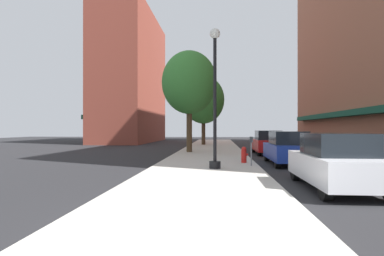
{
  "coord_description": "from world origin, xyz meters",
  "views": [
    {
      "loc": [
        0.56,
        -5.88,
        1.8
      ],
      "look_at": [
        -1.44,
        18.77,
        1.84
      ],
      "focal_mm": 30.35,
      "sensor_mm": 36.0,
      "label": 1
    }
  ],
  "objects_px": {
    "fire_hydrant": "(244,155)",
    "car_red": "(268,143)",
    "parking_meter_near": "(251,147)",
    "tree_near": "(203,100)",
    "lamppost": "(215,95)",
    "car_blue": "(288,148)",
    "tree_mid": "(189,83)",
    "car_white": "(335,162)"
  },
  "relations": [
    {
      "from": "lamppost",
      "to": "parking_meter_near",
      "type": "xyz_separation_m",
      "value": [
        1.63,
        1.15,
        -2.25
      ]
    },
    {
      "from": "tree_near",
      "to": "tree_mid",
      "type": "height_order",
      "value": "tree_mid"
    },
    {
      "from": "fire_hydrant",
      "to": "parking_meter_near",
      "type": "bearing_deg",
      "value": -79.34
    },
    {
      "from": "lamppost",
      "to": "car_white",
      "type": "distance_m",
      "value": 5.75
    },
    {
      "from": "tree_near",
      "to": "car_white",
      "type": "xyz_separation_m",
      "value": [
        4.99,
        -24.24,
        -4.02
      ]
    },
    {
      "from": "car_blue",
      "to": "parking_meter_near",
      "type": "bearing_deg",
      "value": -141.37
    },
    {
      "from": "car_blue",
      "to": "car_red",
      "type": "distance_m",
      "value": 6.53
    },
    {
      "from": "fire_hydrant",
      "to": "car_red",
      "type": "bearing_deg",
      "value": 72.54
    },
    {
      "from": "fire_hydrant",
      "to": "car_blue",
      "type": "bearing_deg",
      "value": 10.6
    },
    {
      "from": "lamppost",
      "to": "parking_meter_near",
      "type": "height_order",
      "value": "lamppost"
    },
    {
      "from": "fire_hydrant",
      "to": "car_red",
      "type": "relative_size",
      "value": 0.18
    },
    {
      "from": "lamppost",
      "to": "car_red",
      "type": "height_order",
      "value": "lamppost"
    },
    {
      "from": "fire_hydrant",
      "to": "parking_meter_near",
      "type": "distance_m",
      "value": 1.33
    },
    {
      "from": "car_white",
      "to": "lamppost",
      "type": "bearing_deg",
      "value": 135.35
    },
    {
      "from": "tree_mid",
      "to": "parking_meter_near",
      "type": "bearing_deg",
      "value": -66.96
    },
    {
      "from": "tree_near",
      "to": "car_red",
      "type": "xyz_separation_m",
      "value": [
        4.99,
        -11.11,
        -4.02
      ]
    },
    {
      "from": "fire_hydrant",
      "to": "tree_mid",
      "type": "xyz_separation_m",
      "value": [
        -3.33,
        7.15,
        4.57
      ]
    },
    {
      "from": "tree_near",
      "to": "tree_mid",
      "type": "xyz_separation_m",
      "value": [
        -0.52,
        -10.89,
        0.27
      ]
    },
    {
      "from": "tree_near",
      "to": "car_white",
      "type": "relative_size",
      "value": 1.69
    },
    {
      "from": "car_blue",
      "to": "fire_hydrant",
      "type": "bearing_deg",
      "value": -170.89
    },
    {
      "from": "lamppost",
      "to": "fire_hydrant",
      "type": "height_order",
      "value": "lamppost"
    },
    {
      "from": "tree_near",
      "to": "parking_meter_near",
      "type": "bearing_deg",
      "value": -81.03
    },
    {
      "from": "car_white",
      "to": "car_red",
      "type": "bearing_deg",
      "value": 92.15
    },
    {
      "from": "fire_hydrant",
      "to": "car_red",
      "type": "height_order",
      "value": "car_red"
    },
    {
      "from": "lamppost",
      "to": "tree_near",
      "type": "height_order",
      "value": "tree_near"
    },
    {
      "from": "parking_meter_near",
      "to": "tree_near",
      "type": "distance_m",
      "value": 19.9
    },
    {
      "from": "tree_near",
      "to": "fire_hydrant",
      "type": "bearing_deg",
      "value": -81.15
    },
    {
      "from": "tree_near",
      "to": "car_red",
      "type": "bearing_deg",
      "value": -65.79
    },
    {
      "from": "lamppost",
      "to": "parking_meter_near",
      "type": "distance_m",
      "value": 3.01
    },
    {
      "from": "parking_meter_near",
      "to": "tree_mid",
      "type": "distance_m",
      "value": 10.01
    },
    {
      "from": "fire_hydrant",
      "to": "parking_meter_near",
      "type": "relative_size",
      "value": 0.6
    },
    {
      "from": "parking_meter_near",
      "to": "fire_hydrant",
      "type": "bearing_deg",
      "value": 100.66
    },
    {
      "from": "car_blue",
      "to": "car_red",
      "type": "xyz_separation_m",
      "value": [
        0.0,
        6.53,
        0.0
      ]
    },
    {
      "from": "parking_meter_near",
      "to": "car_blue",
      "type": "xyz_separation_m",
      "value": [
        1.95,
        1.64,
        -0.14
      ]
    },
    {
      "from": "lamppost",
      "to": "tree_mid",
      "type": "distance_m",
      "value": 9.91
    },
    {
      "from": "car_white",
      "to": "fire_hydrant",
      "type": "bearing_deg",
      "value": 111.56
    },
    {
      "from": "fire_hydrant",
      "to": "parking_meter_near",
      "type": "xyz_separation_m",
      "value": [
        0.23,
        -1.23,
        0.43
      ]
    },
    {
      "from": "tree_near",
      "to": "car_white",
      "type": "bearing_deg",
      "value": -78.36
    },
    {
      "from": "tree_near",
      "to": "car_red",
      "type": "relative_size",
      "value": 1.69
    },
    {
      "from": "lamppost",
      "to": "car_white",
      "type": "relative_size",
      "value": 1.37
    },
    {
      "from": "car_red",
      "to": "tree_mid",
      "type": "bearing_deg",
      "value": 176.26
    },
    {
      "from": "fire_hydrant",
      "to": "tree_near",
      "type": "xyz_separation_m",
      "value": [
        -2.81,
        18.04,
        4.31
      ]
    }
  ]
}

